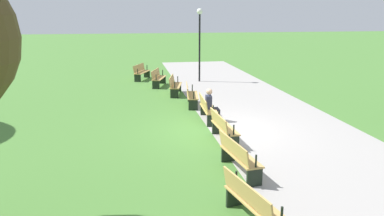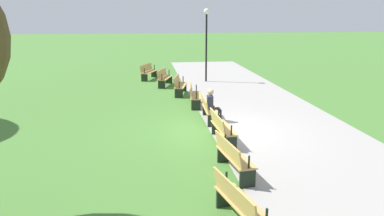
{
  "view_description": "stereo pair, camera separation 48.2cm",
  "coord_description": "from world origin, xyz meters",
  "views": [
    {
      "loc": [
        11.64,
        -2.83,
        3.84
      ],
      "look_at": [
        -0.0,
        -0.84,
        0.8
      ],
      "focal_mm": 34.91,
      "sensor_mm": 36.0,
      "label": 1
    },
    {
      "loc": [
        11.71,
        -2.35,
        3.84
      ],
      "look_at": [
        -0.0,
        -0.84,
        0.8
      ],
      "focal_mm": 34.91,
      "sensor_mm": 36.0,
      "label": 2
    }
  ],
  "objects": [
    {
      "name": "ground_plane",
      "position": [
        0.0,
        0.0,
        0.0
      ],
      "size": [
        120.0,
        120.0,
        0.0
      ],
      "primitive_type": "plane",
      "color": "#477A33"
    },
    {
      "name": "path_paving",
      "position": [
        0.0,
        2.24,
        0.0
      ],
      "size": [
        35.15,
        4.97,
        0.01
      ],
      "primitive_type": "cube",
      "color": "#A39E99",
      "rests_on": "ground"
    },
    {
      "name": "bench_0",
      "position": [
        -10.16,
        -2.12,
        0.47
      ],
      "size": [
        1.7,
        1.08,
        0.89
      ],
      "rotation": [
        0.0,
        0.0,
        -0.4
      ],
      "color": "tan",
      "rests_on": "ground"
    },
    {
      "name": "bench_1",
      "position": [
        -7.99,
        -1.32,
        0.47
      ],
      "size": [
        1.72,
        0.96,
        0.89
      ],
      "rotation": [
        0.0,
        0.0,
        -0.31
      ],
      "color": "tan",
      "rests_on": "ground"
    },
    {
      "name": "bench_2",
      "position": [
        -5.75,
        -0.71,
        0.47
      ],
      "size": [
        1.71,
        0.83,
        0.89
      ],
      "rotation": [
        0.0,
        0.0,
        -0.22
      ],
      "color": "tan",
      "rests_on": "ground"
    },
    {
      "name": "bench_3",
      "position": [
        -3.47,
        -0.3,
        0.47
      ],
      "size": [
        1.7,
        0.69,
        0.89
      ],
      "rotation": [
        0.0,
        0.0,
        -0.13
      ],
      "color": "tan",
      "rests_on": "ground"
    },
    {
      "name": "bench_4",
      "position": [
        -1.16,
        -0.09,
        0.47
      ],
      "size": [
        1.67,
        0.55,
        0.89
      ],
      "rotation": [
        0.0,
        0.0,
        -0.04
      ],
      "color": "tan",
      "rests_on": "ground"
    },
    {
      "name": "bench_5",
      "position": [
        1.16,
        -0.09,
        0.47
      ],
      "size": [
        1.67,
        0.55,
        0.89
      ],
      "rotation": [
        0.0,
        0.0,
        0.04
      ],
      "color": "tan",
      "rests_on": "ground"
    },
    {
      "name": "bench_6",
      "position": [
        3.47,
        -0.3,
        0.47
      ],
      "size": [
        1.7,
        0.69,
        0.89
      ],
      "rotation": [
        0.0,
        0.0,
        0.13
      ],
      "color": "tan",
      "rests_on": "ground"
    },
    {
      "name": "bench_7",
      "position": [
        5.75,
        -0.71,
        0.47
      ],
      "size": [
        1.71,
        0.83,
        0.89
      ],
      "rotation": [
        0.0,
        0.0,
        0.22
      ],
      "color": "tan",
      "rests_on": "ground"
    },
    {
      "name": "person_seated",
      "position": [
        -1.1,
        0.05,
        0.64
      ],
      "size": [
        0.34,
        0.53,
        1.2
      ],
      "rotation": [
        0.0,
        0.0,
        -0.04
      ],
      "color": "#2D3347",
      "rests_on": "ground"
    },
    {
      "name": "lamp_post",
      "position": [
        -9.05,
        1.13,
        2.81
      ],
      "size": [
        0.32,
        0.32,
        4.04
      ],
      "color": "black",
      "rests_on": "ground"
    }
  ]
}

